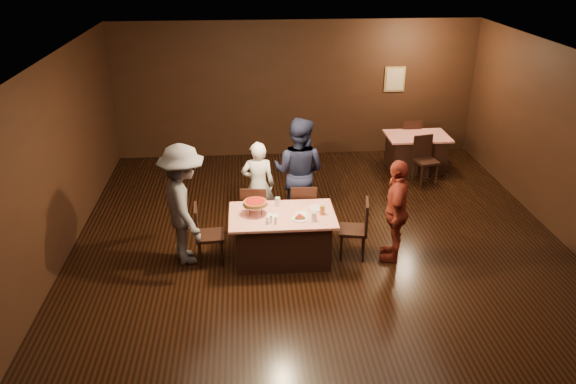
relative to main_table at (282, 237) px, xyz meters
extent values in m
plane|color=black|center=(0.63, -0.37, -0.39)|extent=(10.00, 10.00, 0.00)
cube|color=silver|center=(0.63, -0.37, 2.62)|extent=(8.00, 10.00, 0.04)
cube|color=black|center=(0.63, 4.63, 1.11)|extent=(8.00, 0.04, 3.00)
cube|color=black|center=(-3.37, -0.37, 1.11)|extent=(0.04, 10.00, 3.00)
cube|color=tan|center=(2.83, 4.60, 1.31)|extent=(0.46, 0.03, 0.56)
cube|color=beige|center=(2.83, 4.58, 1.31)|extent=(0.38, 0.01, 0.48)
cube|color=red|center=(0.00, 0.00, 0.00)|extent=(1.60, 1.00, 0.77)
cube|color=red|center=(3.11, 3.46, 0.00)|extent=(1.30, 0.90, 0.77)
cube|color=black|center=(-0.40, 0.75, 0.09)|extent=(0.47, 0.47, 0.95)
cube|color=black|center=(0.40, 0.75, 0.09)|extent=(0.45, 0.45, 0.95)
cube|color=black|center=(-1.10, 0.00, 0.09)|extent=(0.45, 0.45, 0.95)
cube|color=black|center=(1.10, 0.00, 0.09)|extent=(0.49, 0.49, 0.95)
cube|color=black|center=(3.11, 2.76, 0.09)|extent=(0.50, 0.50, 0.95)
cube|color=black|center=(3.11, 4.06, 0.09)|extent=(0.43, 0.43, 0.95)
imported|color=white|center=(-0.33, 1.13, 0.38)|extent=(0.57, 0.38, 1.54)
imported|color=#161A32|center=(0.37, 1.20, 0.57)|extent=(1.14, 1.04, 1.91)
imported|color=#545458|center=(-1.47, 0.10, 0.55)|extent=(1.05, 1.38, 1.88)
imported|color=maroon|center=(1.72, -0.09, 0.43)|extent=(0.66, 1.03, 1.63)
cylinder|color=black|center=(-0.40, 0.15, 0.46)|extent=(0.01, 0.01, 0.15)
cylinder|color=black|center=(-0.49, 0.00, 0.46)|extent=(0.01, 0.01, 0.15)
cylinder|color=black|center=(-0.31, 0.00, 0.46)|extent=(0.01, 0.01, 0.15)
cylinder|color=silver|center=(-0.40, 0.05, 0.54)|extent=(0.38, 0.38, 0.01)
cylinder|color=#B27233|center=(-0.40, 0.05, 0.57)|extent=(0.35, 0.35, 0.05)
cylinder|color=#A5140C|center=(-0.40, 0.05, 0.60)|extent=(0.30, 0.30, 0.01)
cylinder|color=white|center=(0.25, -0.18, 0.39)|extent=(0.25, 0.25, 0.01)
cylinder|color=#B27233|center=(0.25, -0.18, 0.42)|extent=(0.18, 0.18, 0.04)
cylinder|color=#A5140C|center=(0.25, -0.18, 0.44)|extent=(0.14, 0.14, 0.01)
cylinder|color=white|center=(0.55, 0.15, 0.39)|extent=(0.25, 0.25, 0.01)
cylinder|color=silver|center=(0.45, -0.25, 0.46)|extent=(0.08, 0.08, 0.14)
cylinder|color=#BF7F26|center=(0.60, -0.05, 0.46)|extent=(0.08, 0.08, 0.14)
cylinder|color=silver|center=(-0.05, 0.30, 0.46)|extent=(0.08, 0.08, 0.14)
cylinder|color=silver|center=(-0.18, -0.25, 0.43)|extent=(0.04, 0.04, 0.08)
cylinder|color=silver|center=(-0.18, -0.25, 0.47)|extent=(0.05, 0.05, 0.02)
cylinder|color=silver|center=(-0.12, -0.30, 0.43)|extent=(0.04, 0.04, 0.08)
cylinder|color=silver|center=(-0.12, -0.30, 0.47)|extent=(0.05, 0.05, 0.02)
cylinder|color=silver|center=(-0.24, -0.30, 0.43)|extent=(0.04, 0.04, 0.08)
cylinder|color=silver|center=(-0.24, -0.30, 0.47)|extent=(0.05, 0.05, 0.02)
cube|color=white|center=(0.30, 0.00, 0.39)|extent=(0.19, 0.19, 0.01)
cube|color=white|center=(-0.15, -0.05, 0.39)|extent=(0.21, 0.21, 0.01)
camera|label=1|loc=(-0.51, -7.54, 4.21)|focal=35.00mm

